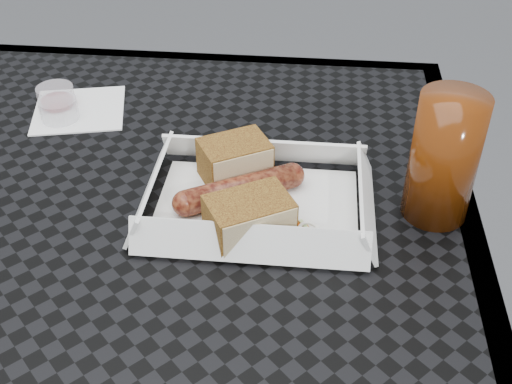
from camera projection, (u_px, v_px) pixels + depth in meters
patio_table at (124, 258)px, 0.76m from camera, size 0.80×0.80×0.74m
food_tray at (257, 207)px, 0.71m from camera, size 0.22×0.15×0.00m
bratwurst at (240, 189)px, 0.71m from camera, size 0.14×0.09×0.03m
bread_near at (235, 160)px, 0.74m from camera, size 0.09×0.08×0.05m
bread_far at (249, 217)px, 0.66m from camera, size 0.10×0.09×0.04m
veg_garnish at (301, 238)px, 0.66m from camera, size 0.03×0.03×0.00m
napkin at (79, 110)px, 0.88m from camera, size 0.14×0.14×0.00m
condiment_cup_sauce at (56, 97)px, 0.88m from camera, size 0.05×0.05×0.03m
condiment_cup_empty at (59, 110)px, 0.85m from camera, size 0.05×0.05×0.03m
drink_glass at (444, 158)px, 0.66m from camera, size 0.07×0.07×0.14m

